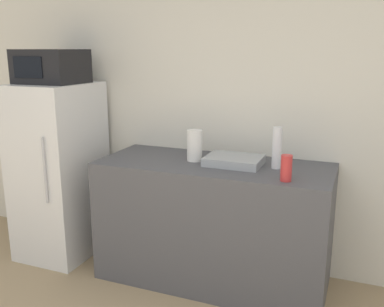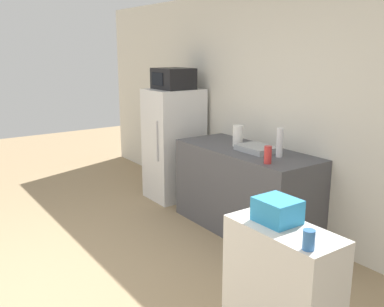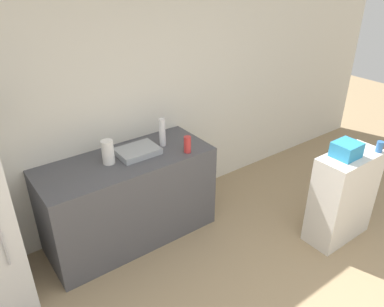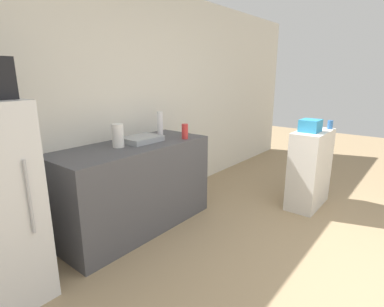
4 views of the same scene
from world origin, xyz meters
name	(u,v)px [view 2 (image 2 of 4)]	position (x,y,z in m)	size (l,w,h in m)	color
wall_back	(287,113)	(0.00, 2.72, 1.30)	(8.00, 0.06, 2.60)	silver
refrigerator	(174,144)	(-1.57, 2.30, 0.73)	(0.57, 0.69, 1.45)	silver
microwave	(173,79)	(-1.57, 2.30, 1.59)	(0.48, 0.42, 0.27)	black
counter	(245,190)	(-0.21, 2.34, 0.46)	(1.69, 0.69, 0.92)	#4C4C51
sink_basin	(257,149)	(-0.07, 2.36, 0.95)	(0.40, 0.30, 0.06)	#9EA3A8
bottle_tall	(280,143)	(0.23, 2.38, 1.06)	(0.07, 0.07, 0.29)	silver
bottle_short	(268,155)	(0.34, 2.11, 1.00)	(0.07, 0.07, 0.17)	red
shelf_cabinet	(281,301)	(1.52, 1.08, 0.48)	(0.70, 0.33, 0.95)	silver
basket	(277,210)	(1.44, 1.10, 1.03)	(0.24, 0.21, 0.14)	#2D8EC6
jar	(309,240)	(1.78, 0.97, 1.01)	(0.06, 0.06, 0.11)	#336BB2
paper_towel_roll	(238,136)	(-0.37, 2.36, 1.03)	(0.11, 0.11, 0.23)	white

